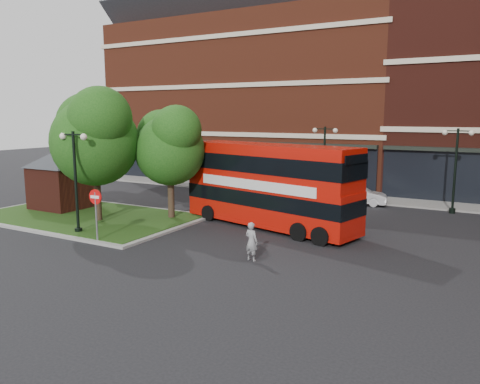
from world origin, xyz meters
The scene contains 15 objects.
ground centered at (0.00, 0.00, 0.00)m, with size 120.00×120.00×0.00m, color black.
pavement_far centered at (0.00, 16.50, 0.06)m, with size 44.00×3.00×0.12m, color slate.
terrace_far_left centered at (-8.00, 24.00, 7.00)m, with size 26.00×12.00×14.00m, color maroon.
traffic_island centered at (-8.00, 3.00, 0.07)m, with size 12.60×7.60×0.15m.
kiosk centered at (-11.00, 4.00, 2.32)m, with size 6.51×6.51×3.60m.
tree_island_west centered at (-6.60, 2.58, 4.79)m, with size 5.40×4.71×7.21m.
tree_island_east centered at (-3.58, 5.06, 4.24)m, with size 4.46×3.90×6.29m.
lamp_island centered at (-5.50, 0.20, 2.83)m, with size 1.72×0.36×5.00m.
lamp_far_left centered at (2.00, 14.50, 2.83)m, with size 1.72×0.36×5.00m.
lamp_far_right centered at (10.00, 14.50, 2.83)m, with size 1.72×0.36×5.00m.
bus centered at (1.96, 6.07, 2.47)m, with size 10.11×4.58×3.77m.
woman centered at (3.85, 0.60, 0.79)m, with size 0.57×0.38×1.57m, color gray.
car_silver centered at (-1.89, 16.00, 0.77)m, with size 1.81×4.50×1.53m, color #9E9FA5.
car_white centered at (4.35, 14.50, 0.61)m, with size 1.29×3.69×1.21m, color silver.
no_entry_sign centered at (-3.50, -0.50, 1.76)m, with size 0.68×0.10×2.47m.
Camera 1 is at (12.24, -15.36, 5.76)m, focal length 35.00 mm.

